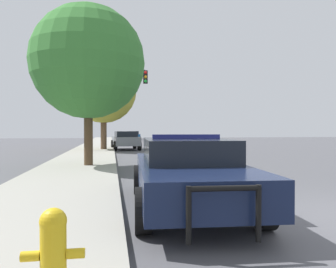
{
  "coord_description": "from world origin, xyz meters",
  "views": [
    {
      "loc": [
        -3.78,
        -5.29,
        1.55
      ],
      "look_at": [
        -0.37,
        14.49,
        1.27
      ],
      "focal_mm": 35.0,
      "sensor_mm": 36.0,
      "label": 1
    }
  ],
  "objects_px": {
    "fire_hydrant": "(53,251)",
    "car_background_distant": "(132,135)",
    "tree_sidewalk_mid": "(104,90)",
    "police_car": "(187,170)",
    "tree_sidewalk_near": "(88,62)",
    "traffic_light": "(113,92)",
    "car_background_midblock": "(126,140)"
  },
  "relations": [
    {
      "from": "traffic_light",
      "to": "tree_sidewalk_mid",
      "type": "xyz_separation_m",
      "value": [
        -0.66,
        1.52,
        0.27
      ]
    },
    {
      "from": "fire_hydrant",
      "to": "car_background_distant",
      "type": "height_order",
      "value": "car_background_distant"
    },
    {
      "from": "traffic_light",
      "to": "car_background_distant",
      "type": "distance_m",
      "value": 27.47
    },
    {
      "from": "fire_hydrant",
      "to": "tree_sidewalk_mid",
      "type": "height_order",
      "value": "tree_sidewalk_mid"
    },
    {
      "from": "police_car",
      "to": "tree_sidewalk_near",
      "type": "distance_m",
      "value": 8.25
    },
    {
      "from": "police_car",
      "to": "car_background_distant",
      "type": "bearing_deg",
      "value": -88.6
    },
    {
      "from": "fire_hydrant",
      "to": "traffic_light",
      "type": "height_order",
      "value": "traffic_light"
    },
    {
      "from": "police_car",
      "to": "traffic_light",
      "type": "distance_m",
      "value": 16.67
    },
    {
      "from": "car_background_distant",
      "to": "tree_sidewalk_mid",
      "type": "distance_m",
      "value": 26.09
    },
    {
      "from": "car_background_distant",
      "to": "tree_sidewalk_mid",
      "type": "xyz_separation_m",
      "value": [
        -3.68,
        -25.57,
        3.68
      ]
    },
    {
      "from": "police_car",
      "to": "tree_sidewalk_near",
      "type": "height_order",
      "value": "tree_sidewalk_near"
    },
    {
      "from": "police_car",
      "to": "traffic_light",
      "type": "bearing_deg",
      "value": -81.56
    },
    {
      "from": "police_car",
      "to": "car_background_midblock",
      "type": "bearing_deg",
      "value": -85.14
    },
    {
      "from": "tree_sidewalk_mid",
      "to": "car_background_midblock",
      "type": "bearing_deg",
      "value": 32.65
    },
    {
      "from": "car_background_midblock",
      "to": "tree_sidewalk_near",
      "type": "xyz_separation_m",
      "value": [
        -1.96,
        -11.74,
        3.47
      ]
    },
    {
      "from": "car_background_midblock",
      "to": "tree_sidewalk_mid",
      "type": "distance_m",
      "value": 4.1
    },
    {
      "from": "traffic_light",
      "to": "car_background_distant",
      "type": "height_order",
      "value": "traffic_light"
    },
    {
      "from": "fire_hydrant",
      "to": "car_background_midblock",
      "type": "xyz_separation_m",
      "value": [
        1.53,
        22.33,
        0.22
      ]
    },
    {
      "from": "traffic_light",
      "to": "tree_sidewalk_near",
      "type": "height_order",
      "value": "tree_sidewalk_near"
    },
    {
      "from": "traffic_light",
      "to": "car_background_midblock",
      "type": "relative_size",
      "value": 1.39
    },
    {
      "from": "car_background_distant",
      "to": "tree_sidewalk_mid",
      "type": "relative_size",
      "value": 0.62
    },
    {
      "from": "tree_sidewalk_mid",
      "to": "police_car",
      "type": "bearing_deg",
      "value": -83.4
    },
    {
      "from": "car_background_distant",
      "to": "tree_sidewalk_mid",
      "type": "height_order",
      "value": "tree_sidewalk_mid"
    },
    {
      "from": "traffic_light",
      "to": "car_background_midblock",
      "type": "distance_m",
      "value": 4.32
    },
    {
      "from": "fire_hydrant",
      "to": "car_background_distant",
      "type": "distance_m",
      "value": 46.99
    },
    {
      "from": "fire_hydrant",
      "to": "traffic_light",
      "type": "relative_size",
      "value": 0.14
    },
    {
      "from": "tree_sidewalk_mid",
      "to": "traffic_light",
      "type": "bearing_deg",
      "value": -66.5
    },
    {
      "from": "fire_hydrant",
      "to": "police_car",
      "type": "bearing_deg",
      "value": 60.71
    },
    {
      "from": "car_background_distant",
      "to": "car_background_midblock",
      "type": "bearing_deg",
      "value": -98.76
    },
    {
      "from": "tree_sidewalk_mid",
      "to": "tree_sidewalk_near",
      "type": "relative_size",
      "value": 1.04
    },
    {
      "from": "tree_sidewalk_near",
      "to": "car_background_distant",
      "type": "bearing_deg",
      "value": 83.68
    },
    {
      "from": "tree_sidewalk_mid",
      "to": "tree_sidewalk_near",
      "type": "distance_m",
      "value": 10.71
    }
  ]
}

